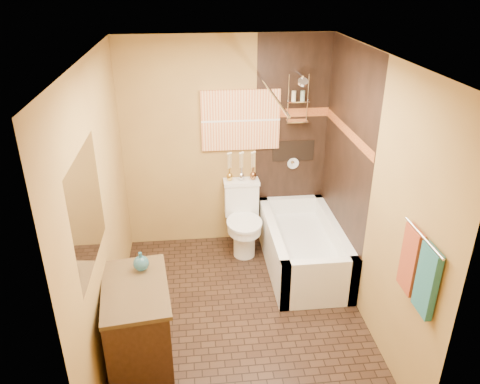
{
  "coord_description": "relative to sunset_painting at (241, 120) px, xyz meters",
  "views": [
    {
      "loc": [
        -0.4,
        -3.65,
        3.11
      ],
      "look_at": [
        0.04,
        0.4,
        1.16
      ],
      "focal_mm": 35.0,
      "sensor_mm": 36.0,
      "label": 1
    }
  ],
  "objects": [
    {
      "name": "teal_bottle",
      "position": [
        -1.04,
        -1.72,
        -0.69
      ],
      "size": [
        0.16,
        0.16,
        0.22
      ],
      "primitive_type": null,
      "rotation": [
        0.0,
        0.0,
        -0.22
      ],
      "color": "#235B6A",
      "rests_on": "vanity"
    },
    {
      "name": "shower_fixtures",
      "position": [
        0.63,
        -0.1,
        0.12
      ],
      "size": [
        0.24,
        0.33,
        1.16
      ],
      "color": "silver",
      "rests_on": "floor"
    },
    {
      "name": "sunset_painting",
      "position": [
        0.0,
        0.0,
        0.0
      ],
      "size": [
        0.9,
        0.04,
        0.7
      ],
      "primitive_type": "cube",
      "color": "#D96233",
      "rests_on": "wall_back"
    },
    {
      "name": "wall_front",
      "position": [
        -0.17,
        -2.98,
        -0.3
      ],
      "size": [
        2.4,
        0.02,
        2.5
      ],
      "primitive_type": "cube",
      "color": "#A88641",
      "rests_on": "floor"
    },
    {
      "name": "toilet",
      "position": [
        0.0,
        -0.27,
        -1.13
      ],
      "size": [
        0.43,
        0.63,
        0.84
      ],
      "rotation": [
        0.0,
        0.0,
        0.01
      ],
      "color": "white",
      "rests_on": "floor"
    },
    {
      "name": "wall_left",
      "position": [
        -1.37,
        -1.48,
        -0.3
      ],
      "size": [
        0.02,
        3.0,
        2.5
      ],
      "primitive_type": "cube",
      "color": "#A88641",
      "rests_on": "floor"
    },
    {
      "name": "towel_teal",
      "position": [
        0.99,
        -2.66,
        -0.37
      ],
      "size": [
        0.05,
        0.22,
        0.52
      ],
      "primitive_type": "cube",
      "color": "#1C5860",
      "rests_on": "towel_bar"
    },
    {
      "name": "mosaic_band_right",
      "position": [
        1.01,
        -0.73,
        0.07
      ],
      "size": [
        0.01,
        1.5,
        0.1
      ],
      "primitive_type": "cube",
      "color": "maroon",
      "rests_on": "alcove_tile_right"
    },
    {
      "name": "bud_vases",
      "position": [
        0.0,
        -0.09,
        -0.52
      ],
      "size": [
        0.35,
        0.07,
        0.35
      ],
      "color": "gold",
      "rests_on": "toilet"
    },
    {
      "name": "vanity",
      "position": [
        -1.09,
        -1.95,
        -1.16
      ],
      "size": [
        0.63,
        0.93,
        0.77
      ],
      "rotation": [
        0.0,
        0.0,
        0.12
      ],
      "color": "black",
      "rests_on": "floor"
    },
    {
      "name": "alcove_niche",
      "position": [
        0.63,
        0.01,
        -0.4
      ],
      "size": [
        0.5,
        0.01,
        0.25
      ],
      "primitive_type": "cube",
      "color": "black",
      "rests_on": "alcove_tile_back"
    },
    {
      "name": "alcove_tile_back",
      "position": [
        0.61,
        0.01,
        -0.3
      ],
      "size": [
        0.85,
        0.01,
        2.5
      ],
      "primitive_type": "cube",
      "color": "black",
      "rests_on": "wall_back"
    },
    {
      "name": "vanity_mirror",
      "position": [
        -1.36,
        -1.95,
        -0.05
      ],
      "size": [
        0.01,
        1.0,
        0.9
      ],
      "primitive_type": "cube",
      "color": "white",
      "rests_on": "wall_left"
    },
    {
      "name": "curtain_rod",
      "position": [
        0.23,
        -0.73,
        0.47
      ],
      "size": [
        0.03,
        1.55,
        0.03
      ],
      "primitive_type": "cylinder",
      "rotation": [
        1.57,
        0.0,
        0.0
      ],
      "color": "silver",
      "rests_on": "wall_back"
    },
    {
      "name": "towel_bar",
      "position": [
        0.98,
        -2.53,
        -0.1
      ],
      "size": [
        0.02,
        0.55,
        0.02
      ],
      "primitive_type": "cylinder",
      "rotation": [
        1.57,
        0.0,
        0.0
      ],
      "color": "silver",
      "rests_on": "wall_right"
    },
    {
      "name": "wall_back",
      "position": [
        -0.17,
        0.02,
        -0.3
      ],
      "size": [
        2.4,
        0.02,
        2.5
      ],
      "primitive_type": "cube",
      "color": "#A88641",
      "rests_on": "floor"
    },
    {
      "name": "floor",
      "position": [
        -0.17,
        -1.48,
        -1.55
      ],
      "size": [
        3.0,
        3.0,
        0.0
      ],
      "primitive_type": "plane",
      "color": "black",
      "rests_on": "ground"
    },
    {
      "name": "mosaic_band_back",
      "position": [
        0.61,
        0.0,
        0.07
      ],
      "size": [
        0.85,
        0.01,
        0.1
      ],
      "primitive_type": "cube",
      "color": "maroon",
      "rests_on": "alcove_tile_back"
    },
    {
      "name": "alcove_tile_right",
      "position": [
        1.02,
        -0.73,
        -0.3
      ],
      "size": [
        0.01,
        1.5,
        2.5
      ],
      "primitive_type": "cube",
      "color": "black",
      "rests_on": "wall_right"
    },
    {
      "name": "towel_rust",
      "position": [
        0.99,
        -2.4,
        -0.37
      ],
      "size": [
        0.05,
        0.22,
        0.52
      ],
      "primitive_type": "cube",
      "color": "maroon",
      "rests_on": "towel_bar"
    },
    {
      "name": "ceiling",
      "position": [
        -0.17,
        -1.48,
        0.95
      ],
      "size": [
        3.0,
        3.0,
        0.0
      ],
      "primitive_type": "plane",
      "color": "silver",
      "rests_on": "wall_back"
    },
    {
      "name": "bathtub",
      "position": [
        0.63,
        -0.73,
        -1.33
      ],
      "size": [
        0.8,
        1.5,
        0.55
      ],
      "color": "white",
      "rests_on": "floor"
    },
    {
      "name": "wall_right",
      "position": [
        1.03,
        -1.48,
        -0.3
      ],
      "size": [
        0.02,
        3.0,
        2.5
      ],
      "primitive_type": "cube",
      "color": "#A88641",
      "rests_on": "floor"
    }
  ]
}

